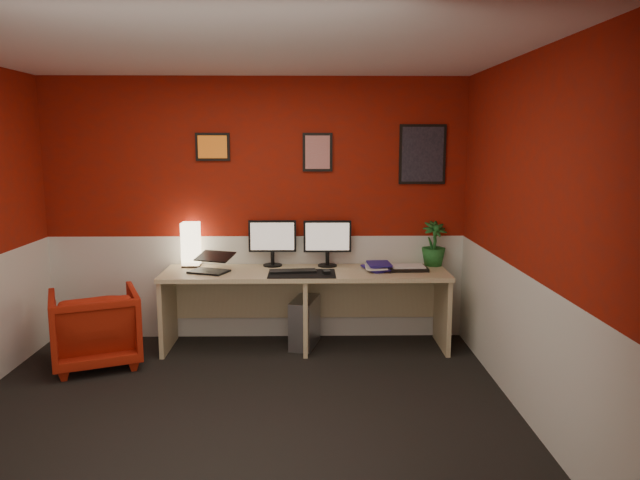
{
  "coord_description": "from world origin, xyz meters",
  "views": [
    {
      "loc": [
        0.51,
        -4.01,
        1.9
      ],
      "look_at": [
        0.6,
        1.21,
        1.05
      ],
      "focal_mm": 33.99,
      "sensor_mm": 36.0,
      "label": 1
    }
  ],
  "objects_px": {
    "laptop": "(209,261)",
    "pc_tower": "(305,322)",
    "shoji_lamp": "(191,246)",
    "monitor_right": "(327,236)",
    "desk": "(306,310)",
    "monitor_left": "(272,236)",
    "armchair": "(95,327)",
    "zen_tray": "(408,268)",
    "potted_plant": "(434,244)"
  },
  "relations": [
    {
      "from": "laptop",
      "to": "pc_tower",
      "type": "relative_size",
      "value": 0.73
    },
    {
      "from": "shoji_lamp",
      "to": "laptop",
      "type": "height_order",
      "value": "shoji_lamp"
    },
    {
      "from": "monitor_right",
      "to": "pc_tower",
      "type": "distance_m",
      "value": 0.84
    },
    {
      "from": "shoji_lamp",
      "to": "monitor_right",
      "type": "distance_m",
      "value": 1.29
    },
    {
      "from": "desk",
      "to": "pc_tower",
      "type": "bearing_deg",
      "value": 98.37
    },
    {
      "from": "monitor_left",
      "to": "armchair",
      "type": "height_order",
      "value": "monitor_left"
    },
    {
      "from": "shoji_lamp",
      "to": "monitor_right",
      "type": "bearing_deg",
      "value": -0.54
    },
    {
      "from": "zen_tray",
      "to": "armchair",
      "type": "relative_size",
      "value": 0.49
    },
    {
      "from": "desk",
      "to": "pc_tower",
      "type": "xyz_separation_m",
      "value": [
        -0.01,
        0.06,
        -0.14
      ]
    },
    {
      "from": "monitor_right",
      "to": "potted_plant",
      "type": "height_order",
      "value": "monitor_right"
    },
    {
      "from": "desk",
      "to": "armchair",
      "type": "relative_size",
      "value": 3.61
    },
    {
      "from": "armchair",
      "to": "shoji_lamp",
      "type": "bearing_deg",
      "value": -161.9
    },
    {
      "from": "monitor_right",
      "to": "zen_tray",
      "type": "distance_m",
      "value": 0.81
    },
    {
      "from": "desk",
      "to": "zen_tray",
      "type": "bearing_deg",
      "value": 1.97
    },
    {
      "from": "desk",
      "to": "armchair",
      "type": "distance_m",
      "value": 1.84
    },
    {
      "from": "armchair",
      "to": "laptop",
      "type": "bearing_deg",
      "value": 177.86
    },
    {
      "from": "zen_tray",
      "to": "pc_tower",
      "type": "height_order",
      "value": "zen_tray"
    },
    {
      "from": "armchair",
      "to": "desk",
      "type": "bearing_deg",
      "value": 169.84
    },
    {
      "from": "monitor_right",
      "to": "zen_tray",
      "type": "height_order",
      "value": "monitor_right"
    },
    {
      "from": "potted_plant",
      "to": "pc_tower",
      "type": "height_order",
      "value": "potted_plant"
    },
    {
      "from": "potted_plant",
      "to": "armchair",
      "type": "relative_size",
      "value": 0.58
    },
    {
      "from": "desk",
      "to": "potted_plant",
      "type": "xyz_separation_m",
      "value": [
        1.22,
        0.23,
        0.58
      ]
    },
    {
      "from": "monitor_left",
      "to": "zen_tray",
      "type": "distance_m",
      "value": 1.3
    },
    {
      "from": "monitor_left",
      "to": "laptop",
      "type": "bearing_deg",
      "value": -153.25
    },
    {
      "from": "monitor_left",
      "to": "monitor_right",
      "type": "xyz_separation_m",
      "value": [
        0.52,
        -0.02,
        0.0
      ]
    },
    {
      "from": "desk",
      "to": "shoji_lamp",
      "type": "distance_m",
      "value": 1.24
    },
    {
      "from": "potted_plant",
      "to": "laptop",
      "type": "bearing_deg",
      "value": -172.38
    },
    {
      "from": "zen_tray",
      "to": "armchair",
      "type": "xyz_separation_m",
      "value": [
        -2.74,
        -0.42,
        -0.42
      ]
    },
    {
      "from": "monitor_right",
      "to": "monitor_left",
      "type": "bearing_deg",
      "value": 177.68
    },
    {
      "from": "potted_plant",
      "to": "armchair",
      "type": "height_order",
      "value": "potted_plant"
    },
    {
      "from": "monitor_right",
      "to": "zen_tray",
      "type": "xyz_separation_m",
      "value": [
        0.74,
        -0.18,
        -0.28
      ]
    },
    {
      "from": "pc_tower",
      "to": "monitor_left",
      "type": "bearing_deg",
      "value": 164.42
    },
    {
      "from": "zen_tray",
      "to": "potted_plant",
      "type": "xyz_separation_m",
      "value": [
        0.28,
        0.2,
        0.2
      ]
    },
    {
      "from": "monitor_left",
      "to": "zen_tray",
      "type": "height_order",
      "value": "monitor_left"
    },
    {
      "from": "shoji_lamp",
      "to": "zen_tray",
      "type": "distance_m",
      "value": 2.04
    },
    {
      "from": "monitor_left",
      "to": "armchair",
      "type": "bearing_deg",
      "value": -157.22
    },
    {
      "from": "zen_tray",
      "to": "monitor_right",
      "type": "bearing_deg",
      "value": 166.27
    },
    {
      "from": "monitor_right",
      "to": "zen_tray",
      "type": "relative_size",
      "value": 1.66
    },
    {
      "from": "zen_tray",
      "to": "armchair",
      "type": "height_order",
      "value": "zen_tray"
    },
    {
      "from": "monitor_left",
      "to": "potted_plant",
      "type": "distance_m",
      "value": 1.54
    },
    {
      "from": "monitor_right",
      "to": "armchair",
      "type": "xyz_separation_m",
      "value": [
        -2.01,
        -0.6,
        -0.69
      ]
    },
    {
      "from": "shoji_lamp",
      "to": "pc_tower",
      "type": "height_order",
      "value": "shoji_lamp"
    },
    {
      "from": "monitor_right",
      "to": "armchair",
      "type": "bearing_deg",
      "value": -163.27
    },
    {
      "from": "monitor_left",
      "to": "potted_plant",
      "type": "xyz_separation_m",
      "value": [
        1.53,
        -0.0,
        -0.08
      ]
    },
    {
      "from": "shoji_lamp",
      "to": "laptop",
      "type": "bearing_deg",
      "value": -52.58
    },
    {
      "from": "laptop",
      "to": "armchair",
      "type": "relative_size",
      "value": 0.46
    },
    {
      "from": "monitor_left",
      "to": "desk",
      "type": "bearing_deg",
      "value": -36.65
    },
    {
      "from": "shoji_lamp",
      "to": "monitor_left",
      "type": "height_order",
      "value": "monitor_left"
    },
    {
      "from": "laptop",
      "to": "zen_tray",
      "type": "relative_size",
      "value": 0.94
    },
    {
      "from": "laptop",
      "to": "pc_tower",
      "type": "height_order",
      "value": "laptop"
    }
  ]
}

